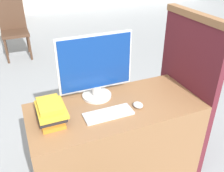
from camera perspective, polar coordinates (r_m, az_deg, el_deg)
name	(u,v)px	position (r m, az deg, el deg)	size (l,w,h in m)	color
desk	(115,143)	(2.07, 0.76, -12.91)	(1.28, 0.58, 0.72)	#8C603D
carrel_divider	(185,90)	(2.21, 16.33, -0.99)	(0.07, 0.68, 1.33)	#5B1E28
monitor	(96,67)	(1.84, -3.73, 4.29)	(0.57, 0.23, 0.50)	silver
keyboard	(108,114)	(1.75, -0.82, -6.39)	(0.35, 0.13, 0.02)	silver
mouse	(138,105)	(1.84, 5.99, -4.33)	(0.07, 0.08, 0.03)	silver
book_stack	(51,112)	(1.73, -13.84, -5.76)	(0.19, 0.28, 0.13)	orange
far_chair	(13,26)	(4.70, -21.59, 12.68)	(0.44, 0.44, 1.00)	#4C3323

